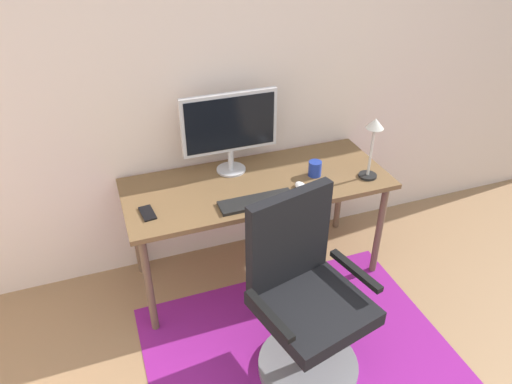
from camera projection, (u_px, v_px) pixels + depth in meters
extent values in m
cube|color=beige|center=(247.00, 62.00, 2.85)|extent=(6.00, 0.10, 2.60)
cube|color=#7C1975|center=(300.00, 353.00, 2.65)|extent=(1.65, 1.28, 0.01)
cube|color=brown|center=(257.00, 184.00, 2.85)|extent=(1.58, 0.64, 0.03)
cylinder|color=brown|center=(149.00, 285.00, 2.62)|extent=(0.04, 0.04, 0.67)
cylinder|color=brown|center=(379.00, 230.00, 3.04)|extent=(0.04, 0.04, 0.67)
cylinder|color=brown|center=(135.00, 231.00, 3.04)|extent=(0.04, 0.04, 0.67)
cylinder|color=brown|center=(340.00, 189.00, 3.46)|extent=(0.04, 0.04, 0.67)
cylinder|color=#B2B2B7|center=(231.00, 169.00, 2.95)|extent=(0.18, 0.18, 0.01)
cylinder|color=#B2B2B7|center=(231.00, 159.00, 2.91)|extent=(0.04, 0.04, 0.13)
cube|color=#B7B7BC|center=(230.00, 123.00, 2.78)|extent=(0.58, 0.04, 0.36)
cube|color=black|center=(231.00, 124.00, 2.76)|extent=(0.54, 0.00, 0.32)
cube|color=black|center=(257.00, 201.00, 2.65)|extent=(0.43, 0.13, 0.02)
ellipsoid|color=white|center=(301.00, 186.00, 2.76)|extent=(0.06, 0.10, 0.03)
cylinder|color=navy|center=(315.00, 169.00, 2.88)|extent=(0.08, 0.08, 0.09)
cube|color=black|center=(147.00, 213.00, 2.56)|extent=(0.08, 0.15, 0.01)
cylinder|color=black|center=(368.00, 176.00, 2.88)|extent=(0.11, 0.11, 0.01)
cylinder|color=beige|center=(371.00, 152.00, 2.80)|extent=(0.02, 0.02, 0.31)
cone|color=beige|center=(375.00, 123.00, 2.70)|extent=(0.10, 0.10, 0.06)
cylinder|color=slate|center=(308.00, 365.00, 2.55)|extent=(0.53, 0.53, 0.05)
cylinder|color=slate|center=(310.00, 339.00, 2.44)|extent=(0.06, 0.06, 0.37)
cube|color=black|center=(313.00, 308.00, 2.32)|extent=(0.59, 0.59, 0.08)
cube|color=black|center=(289.00, 238.00, 2.31)|extent=(0.46, 0.17, 0.51)
cube|color=black|center=(269.00, 315.00, 2.14)|extent=(0.12, 0.34, 0.03)
cube|color=black|center=(356.00, 270.00, 2.38)|extent=(0.12, 0.34, 0.03)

